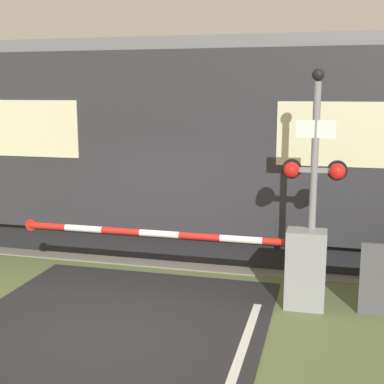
{
  "coord_description": "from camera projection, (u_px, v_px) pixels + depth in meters",
  "views": [
    {
      "loc": [
        2.85,
        -6.86,
        3.29
      ],
      "look_at": [
        0.64,
        1.73,
        1.61
      ],
      "focal_mm": 50.0,
      "sensor_mm": 36.0,
      "label": 1
    }
  ],
  "objects": [
    {
      "name": "ground_plane",
      "position": [
        120.0,
        319.0,
        7.84
      ],
      "size": [
        80.0,
        80.0,
        0.0
      ],
      "primitive_type": "plane",
      "color": "#5B6B3D"
    },
    {
      "name": "track_bed",
      "position": [
        188.0,
        244.0,
        11.56
      ],
      "size": [
        36.0,
        3.2,
        0.13
      ],
      "color": "slate",
      "rests_on": "ground_plane"
    },
    {
      "name": "train",
      "position": [
        63.0,
        142.0,
        11.86
      ],
      "size": [
        21.54,
        2.85,
        4.27
      ],
      "color": "black",
      "rests_on": "ground_plane"
    },
    {
      "name": "crossing_barrier",
      "position": [
        282.0,
        263.0,
        8.24
      ],
      "size": [
        5.08,
        0.44,
        1.22
      ],
      "color": "gray",
      "rests_on": "ground_plane"
    },
    {
      "name": "signal_post",
      "position": [
        314.0,
        175.0,
        8.01
      ],
      "size": [
        0.97,
        0.26,
        3.62
      ],
      "color": "gray",
      "rests_on": "ground_plane"
    }
  ]
}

